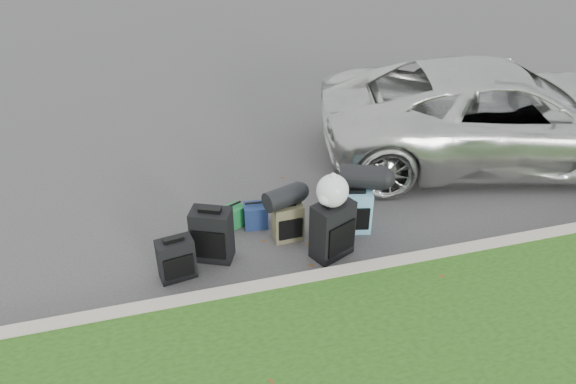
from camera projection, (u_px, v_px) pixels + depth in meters
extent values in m
plane|color=#383535|center=(299.00, 234.00, 7.43)|extent=(120.00, 120.00, 0.00)
cube|color=#9E937F|center=(323.00, 278.00, 6.58)|extent=(120.00, 0.18, 0.15)
imported|color=#B7B7B2|center=(499.00, 114.00, 8.77)|extent=(6.00, 3.81, 1.54)
cube|color=black|center=(176.00, 259.00, 6.58)|extent=(0.46, 0.30, 0.53)
cube|color=black|center=(212.00, 235.00, 6.83)|extent=(0.56, 0.46, 0.70)
cube|color=#44402C|center=(288.00, 222.00, 7.22)|extent=(0.38, 0.25, 0.52)
cube|color=#528BAB|center=(355.00, 211.00, 7.35)|extent=(0.46, 0.33, 0.59)
cube|color=black|center=(332.00, 230.00, 6.87)|extent=(0.58, 0.48, 0.76)
cube|color=#176B30|center=(234.00, 216.00, 7.52)|extent=(0.32, 0.29, 0.29)
cube|color=navy|center=(256.00, 215.00, 7.50)|extent=(0.33, 0.27, 0.33)
cylinder|color=black|center=(284.00, 197.00, 6.99)|extent=(0.55, 0.41, 0.26)
cylinder|color=black|center=(362.00, 177.00, 7.21)|extent=(0.64, 0.50, 0.31)
sphere|color=silver|center=(333.00, 191.00, 6.56)|extent=(0.39, 0.39, 0.39)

